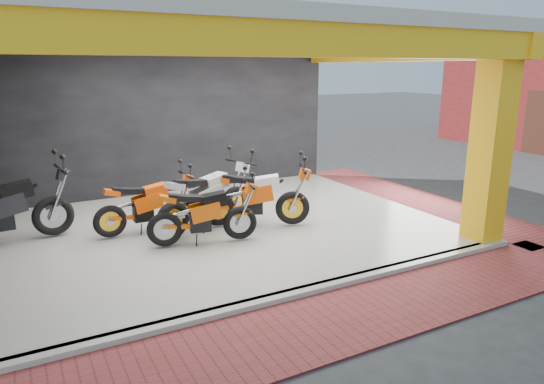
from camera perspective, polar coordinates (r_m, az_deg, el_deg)
The scene contains 15 objects.
ground at distance 7.52m, azimuth -0.11°, elevation -8.93°, with size 80.00×80.00×0.00m, color #2D2D30.
showroom_floor at distance 9.19m, azimuth -6.00°, elevation -4.23°, with size 8.00×6.00×0.10m, color beige.
showroom_ceiling at distance 8.73m, azimuth -6.64°, elevation 18.42°, with size 8.40×6.40×0.20m, color beige.
back_wall at distance 11.71m, azimuth -12.05°, elevation 8.11°, with size 8.20×0.20×3.50m, color black.
corner_column at distance 8.88m, azimuth 24.34°, elevation 5.20°, with size 0.50×0.50×3.50m, color yellow.
header_beam_front at distance 6.04m, azimuth 4.55°, elevation 17.42°, with size 8.40×0.30×0.40m, color yellow.
header_beam_right at distance 10.86m, azimuth 14.23°, elevation 15.71°, with size 0.30×6.40×0.40m, color yellow.
floor_kerb at distance 6.69m, azimuth 4.08°, elevation -11.58°, with size 8.00×0.20×0.10m, color beige.
paver_front at distance 6.14m, azimuth 8.08°, elevation -14.61°, with size 9.00×1.40×0.03m, color maroon.
paver_right at distance 11.79m, azimuth 16.13°, elevation -0.71°, with size 1.40×7.00×0.03m, color maroon.
moto_hero at distance 8.95m, azimuth 2.45°, elevation 0.04°, with size 2.15×0.79×1.31m, color #E64F09, non-canonical shape.
moto_row_a at distance 9.22m, azimuth -4.45°, elevation 0.60°, with size 2.23×0.83×1.36m, color #ADAFB5, non-canonical shape.
moto_row_b at distance 8.21m, azimuth -3.81°, elevation -1.77°, with size 1.94×0.72×1.19m, color #E05709, non-canonical shape.
moto_row_c at distance 9.04m, azimuth -10.95°, elevation -0.52°, with size 1.92×0.71×1.17m, color #F1520A, non-canonical shape.
moto_row_d at distance 9.17m, azimuth -24.55°, elevation -0.55°, with size 2.34×0.87×1.43m, color black, non-canonical shape.
Camera 1 is at (-3.24, -6.09, 2.99)m, focal length 32.00 mm.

